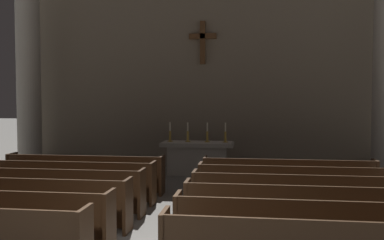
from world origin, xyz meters
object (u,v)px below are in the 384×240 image
object	(u,v)px
altar	(197,157)
pew_left_row_5	(68,181)
candlestick_inner_left	(188,136)
pew_right_row_2	(312,230)
pew_left_row_3	(23,202)
pew_right_row_5	(292,187)
pew_right_row_6	(288,178)
column_left_third	(28,69)
candlestick_inner_right	(207,136)
pew_left_row_6	(85,173)
candlestick_outer_left	(170,135)
pew_right_row_4	(297,198)
pew_right_row_3	(303,212)
pew_left_row_4	(48,190)
candlestick_outer_right	(225,136)

from	to	relation	value
altar	pew_left_row_5	bearing A→B (deg)	-122.87
candlestick_inner_left	pew_right_row_2	bearing A→B (deg)	-67.89
pew_left_row_3	pew_right_row_5	distance (m)	5.35
pew_right_row_6	column_left_third	xyz separation A→B (m)	(-7.95, 2.90, 2.80)
pew_right_row_6	candlestick_inner_left	bearing A→B (deg)	134.42
pew_right_row_6	candlestick_inner_right	world-z (taller)	candlestick_inner_right
pew_right_row_6	altar	world-z (taller)	altar
altar	pew_right_row_2	bearing A→B (deg)	-70.08
pew_left_row_6	pew_right_row_6	bearing A→B (deg)	0.00
pew_left_row_6	candlestick_outer_left	bearing A→B (deg)	60.12
pew_right_row_6	candlestick_inner_left	xyz separation A→B (m)	(-2.78, 2.84, 0.72)
pew_right_row_5	candlestick_outer_left	xyz separation A→B (m)	(-3.33, 3.84, 0.72)
pew_left_row_5	pew_right_row_5	distance (m)	4.96
pew_left_row_5	pew_left_row_3	bearing A→B (deg)	-90.00
pew_right_row_2	column_left_third	world-z (taller)	column_left_third
pew_left_row_6	altar	xyz separation A→B (m)	(2.48, 2.84, 0.06)
pew_right_row_4	candlestick_inner_left	xyz separation A→B (m)	(-2.78, 4.84, 0.72)
pew_right_row_2	candlestick_outer_left	size ratio (longest dim) A/B	6.66
pew_right_row_3	altar	xyz separation A→B (m)	(-2.48, 5.84, 0.06)
pew_right_row_3	candlestick_inner_right	bearing A→B (deg)	110.46
pew_right_row_6	column_left_third	bearing A→B (deg)	159.96
pew_right_row_3	pew_right_row_6	distance (m)	3.00
pew_right_row_4	altar	xyz separation A→B (m)	(-2.48, 4.84, 0.06)
pew_left_row_6	pew_right_row_3	distance (m)	5.80
column_left_third	candlestick_inner_right	bearing A→B (deg)	-0.63
pew_right_row_3	pew_right_row_5	distance (m)	2.00
pew_left_row_4	pew_right_row_5	bearing A→B (deg)	11.42
pew_left_row_5	pew_right_row_3	world-z (taller)	same
pew_right_row_5	column_left_third	world-z (taller)	column_left_third
pew_right_row_5	altar	xyz separation A→B (m)	(-2.48, 3.84, 0.06)
pew_left_row_4	pew_right_row_3	xyz separation A→B (m)	(4.96, -1.00, 0.00)
pew_right_row_2	candlestick_inner_right	world-z (taller)	candlestick_inner_right
pew_right_row_2	candlestick_outer_right	bearing A→B (deg)	103.40
pew_left_row_3	candlestick_inner_left	size ratio (longest dim) A/B	6.66
column_left_third	candlestick_inner_right	size ratio (longest dim) A/B	11.28
pew_left_row_3	column_left_third	xyz separation A→B (m)	(-2.99, 5.90, 2.80)
candlestick_inner_left	candlestick_inner_right	xyz separation A→B (m)	(0.60, 0.00, 0.00)
pew_right_row_2	pew_right_row_5	xyz separation A→B (m)	(0.00, 3.00, 0.00)
pew_left_row_3	candlestick_outer_right	world-z (taller)	candlestick_outer_right
pew_right_row_4	candlestick_outer_right	distance (m)	5.16
pew_left_row_3	pew_right_row_4	world-z (taller)	same
pew_right_row_2	pew_right_row_6	distance (m)	4.01
candlestick_inner_left	pew_right_row_5	bearing A→B (deg)	-54.09
pew_left_row_3	pew_left_row_4	distance (m)	1.00
pew_left_row_5	pew_left_row_6	size ratio (longest dim) A/B	1.00
pew_right_row_3	candlestick_inner_left	world-z (taller)	candlestick_inner_left
pew_left_row_3	candlestick_outer_right	distance (m)	6.76
pew_left_row_3	candlestick_outer_right	xyz separation A→B (m)	(3.33, 5.84, 0.72)
pew_right_row_5	pew_right_row_3	bearing A→B (deg)	-90.00
altar	column_left_third	bearing A→B (deg)	179.34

